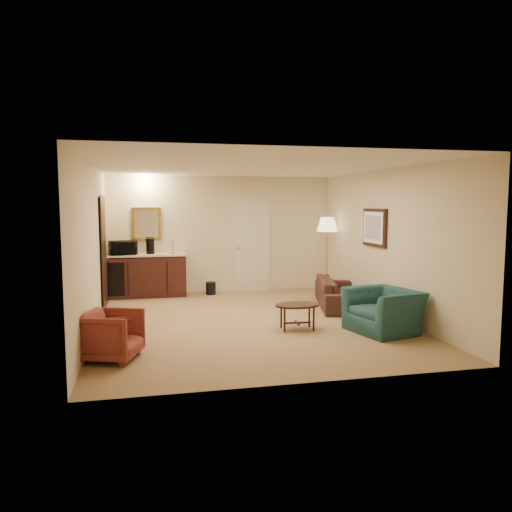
{
  "coord_description": "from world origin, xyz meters",
  "views": [
    {
      "loc": [
        -1.72,
        -8.13,
        2.0
      ],
      "look_at": [
        0.23,
        0.5,
        1.06
      ],
      "focal_mm": 35.0,
      "sensor_mm": 36.0,
      "label": 1
    }
  ],
  "objects_px": {
    "rose_chair_near": "(113,329)",
    "wetbar_cabinet": "(148,275)",
    "coffee_table": "(297,317)",
    "coffee_maker": "(150,246)",
    "rose_chair_far": "(111,333)",
    "teal_armchair": "(384,303)",
    "microwave": "(123,246)",
    "floor_lamp": "(327,256)",
    "sofa": "(339,288)",
    "waste_bin": "(211,288)"
  },
  "relations": [
    {
      "from": "rose_chair_near",
      "to": "wetbar_cabinet",
      "type": "bearing_deg",
      "value": -18.08
    },
    {
      "from": "coffee_table",
      "to": "coffee_maker",
      "type": "bearing_deg",
      "value": 122.86
    },
    {
      "from": "rose_chair_far",
      "to": "coffee_table",
      "type": "bearing_deg",
      "value": -51.38
    },
    {
      "from": "teal_armchair",
      "to": "coffee_maker",
      "type": "distance_m",
      "value": 5.24
    },
    {
      "from": "wetbar_cabinet",
      "to": "microwave",
      "type": "height_order",
      "value": "microwave"
    },
    {
      "from": "rose_chair_near",
      "to": "floor_lamp",
      "type": "height_order",
      "value": "floor_lamp"
    },
    {
      "from": "coffee_maker",
      "to": "microwave",
      "type": "bearing_deg",
      "value": -179.4
    },
    {
      "from": "rose_chair_near",
      "to": "floor_lamp",
      "type": "bearing_deg",
      "value": -63.27
    },
    {
      "from": "coffee_table",
      "to": "floor_lamp",
      "type": "xyz_separation_m",
      "value": [
        1.57,
        2.84,
        0.65
      ]
    },
    {
      "from": "rose_chair_near",
      "to": "coffee_maker",
      "type": "height_order",
      "value": "coffee_maker"
    },
    {
      "from": "coffee_table",
      "to": "microwave",
      "type": "relative_size",
      "value": 1.35
    },
    {
      "from": "rose_chair_near",
      "to": "rose_chair_far",
      "type": "xyz_separation_m",
      "value": [
        0.0,
        -0.45,
        0.06
      ]
    },
    {
      "from": "teal_armchair",
      "to": "coffee_table",
      "type": "relative_size",
      "value": 1.44
    },
    {
      "from": "sofa",
      "to": "wetbar_cabinet",
      "type": "bearing_deg",
      "value": 76.11
    },
    {
      "from": "coffee_table",
      "to": "rose_chair_near",
      "type": "bearing_deg",
      "value": -169.62
    },
    {
      "from": "rose_chair_far",
      "to": "floor_lamp",
      "type": "bearing_deg",
      "value": -29.28
    },
    {
      "from": "rose_chair_near",
      "to": "microwave",
      "type": "height_order",
      "value": "microwave"
    },
    {
      "from": "teal_armchair",
      "to": "rose_chair_far",
      "type": "distance_m",
      "value": 4.08
    },
    {
      "from": "sofa",
      "to": "microwave",
      "type": "height_order",
      "value": "microwave"
    },
    {
      "from": "rose_chair_near",
      "to": "coffee_table",
      "type": "xyz_separation_m",
      "value": [
        2.78,
        0.51,
        -0.08
      ]
    },
    {
      "from": "wetbar_cabinet",
      "to": "coffee_table",
      "type": "bearing_deg",
      "value": -56.26
    },
    {
      "from": "teal_armchair",
      "to": "coffee_maker",
      "type": "relative_size",
      "value": 3.13
    },
    {
      "from": "rose_chair_near",
      "to": "waste_bin",
      "type": "height_order",
      "value": "rose_chair_near"
    },
    {
      "from": "rose_chair_near",
      "to": "sofa",
      "type": "bearing_deg",
      "value": -74.65
    },
    {
      "from": "teal_armchair",
      "to": "microwave",
      "type": "distance_m",
      "value": 5.58
    },
    {
      "from": "rose_chair_near",
      "to": "floor_lamp",
      "type": "distance_m",
      "value": 5.52
    },
    {
      "from": "floor_lamp",
      "to": "waste_bin",
      "type": "relative_size",
      "value": 6.22
    },
    {
      "from": "wetbar_cabinet",
      "to": "coffee_maker",
      "type": "relative_size",
      "value": 5.01
    },
    {
      "from": "wetbar_cabinet",
      "to": "sofa",
      "type": "relative_size",
      "value": 0.87
    },
    {
      "from": "sofa",
      "to": "coffee_table",
      "type": "xyz_separation_m",
      "value": [
        -1.32,
        -1.51,
        -0.16
      ]
    },
    {
      "from": "coffee_maker",
      "to": "waste_bin",
      "type": "bearing_deg",
      "value": -10.99
    },
    {
      "from": "wetbar_cabinet",
      "to": "coffee_maker",
      "type": "xyz_separation_m",
      "value": [
        0.07,
        0.01,
        0.62
      ]
    },
    {
      "from": "rose_chair_far",
      "to": "coffee_maker",
      "type": "xyz_separation_m",
      "value": [
        0.57,
        4.39,
        0.73
      ]
    },
    {
      "from": "sofa",
      "to": "rose_chair_near",
      "type": "relative_size",
      "value": 3.25
    },
    {
      "from": "sofa",
      "to": "floor_lamp",
      "type": "xyz_separation_m",
      "value": [
        0.25,
        1.33,
        0.48
      ]
    },
    {
      "from": "wetbar_cabinet",
      "to": "teal_armchair",
      "type": "relative_size",
      "value": 1.6
    },
    {
      "from": "floor_lamp",
      "to": "waste_bin",
      "type": "xyz_separation_m",
      "value": [
        -2.5,
        0.51,
        -0.72
      ]
    },
    {
      "from": "rose_chair_near",
      "to": "rose_chair_far",
      "type": "distance_m",
      "value": 0.45
    },
    {
      "from": "wetbar_cabinet",
      "to": "coffee_table",
      "type": "relative_size",
      "value": 2.3
    },
    {
      "from": "wetbar_cabinet",
      "to": "sofa",
      "type": "bearing_deg",
      "value": -28.0
    },
    {
      "from": "wetbar_cabinet",
      "to": "rose_chair_far",
      "type": "relative_size",
      "value": 2.34
    },
    {
      "from": "waste_bin",
      "to": "coffee_maker",
      "type": "xyz_separation_m",
      "value": [
        -1.28,
        0.08,
        0.95
      ]
    },
    {
      "from": "floor_lamp",
      "to": "coffee_maker",
      "type": "xyz_separation_m",
      "value": [
        -3.78,
        0.6,
        0.23
      ]
    },
    {
      "from": "coffee_table",
      "to": "coffee_maker",
      "type": "distance_m",
      "value": 4.18
    },
    {
      "from": "wetbar_cabinet",
      "to": "waste_bin",
      "type": "height_order",
      "value": "wetbar_cabinet"
    },
    {
      "from": "sofa",
      "to": "coffee_maker",
      "type": "distance_m",
      "value": 4.09
    },
    {
      "from": "floor_lamp",
      "to": "microwave",
      "type": "bearing_deg",
      "value": 173.24
    },
    {
      "from": "teal_armchair",
      "to": "coffee_maker",
      "type": "bearing_deg",
      "value": -152.02
    },
    {
      "from": "wetbar_cabinet",
      "to": "teal_armchair",
      "type": "height_order",
      "value": "wetbar_cabinet"
    },
    {
      "from": "waste_bin",
      "to": "rose_chair_near",
      "type": "bearing_deg",
      "value": -115.61
    }
  ]
}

